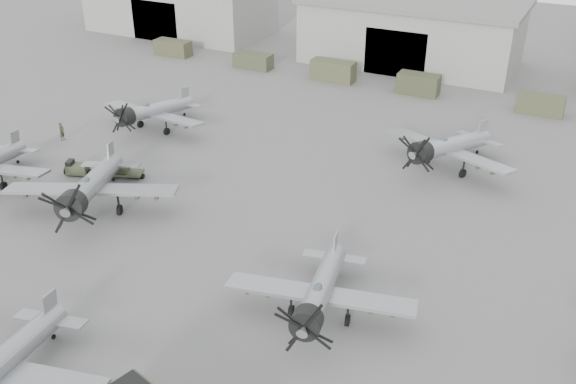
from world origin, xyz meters
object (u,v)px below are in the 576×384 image
(aircraft_far_1, at_px, (446,147))
(aircraft_far_0, at_px, (151,111))
(aircraft_mid_1, at_px, (90,187))
(ground_crew, at_px, (62,131))
(aircraft_mid_2, at_px, (319,293))
(tug_trailer, at_px, (94,170))

(aircraft_far_1, bearing_deg, aircraft_far_0, -149.99)
(aircraft_mid_1, xyz_separation_m, ground_crew, (-13.12, 10.20, -1.58))
(aircraft_mid_1, height_order, aircraft_far_0, aircraft_mid_1)
(aircraft_far_1, xyz_separation_m, ground_crew, (-36.59, -10.63, -1.42))
(aircraft_mid_2, relative_size, ground_crew, 6.40)
(aircraft_mid_1, relative_size, aircraft_far_1, 1.05)
(aircraft_mid_1, relative_size, aircraft_far_0, 1.10)
(tug_trailer, xyz_separation_m, ground_crew, (-8.33, 4.72, 0.42))
(tug_trailer, height_order, ground_crew, ground_crew)
(aircraft_far_0, relative_size, tug_trailer, 1.74)
(aircraft_far_1, relative_size, ground_crew, 6.75)
(aircraft_far_0, height_order, aircraft_far_1, aircraft_far_1)
(aircraft_far_1, relative_size, tug_trailer, 1.82)
(aircraft_far_1, height_order, tug_trailer, aircraft_far_1)
(tug_trailer, bearing_deg, aircraft_far_0, 78.56)
(aircraft_far_1, height_order, ground_crew, aircraft_far_1)
(aircraft_far_0, bearing_deg, aircraft_mid_2, -30.39)
(aircraft_mid_2, height_order, ground_crew, aircraft_mid_2)
(aircraft_mid_2, bearing_deg, tug_trailer, 148.29)
(aircraft_mid_1, xyz_separation_m, aircraft_far_1, (23.47, 20.83, -0.17))
(aircraft_far_1, distance_m, ground_crew, 38.13)
(aircraft_mid_2, relative_size, aircraft_far_1, 0.95)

